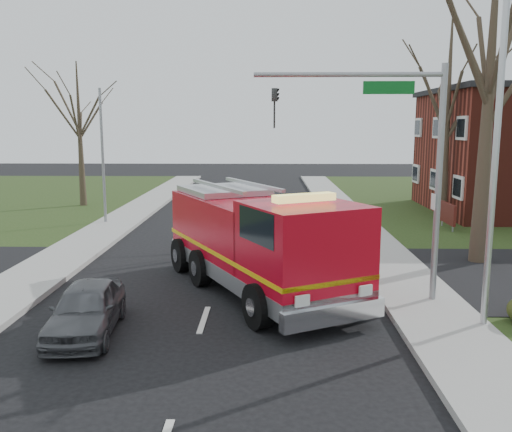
{
  "coord_description": "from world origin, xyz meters",
  "views": [
    {
      "loc": [
        1.69,
        -13.76,
        5.13
      ],
      "look_at": [
        1.29,
        4.91,
        2.0
      ],
      "focal_mm": 38.0,
      "sensor_mm": 36.0,
      "label": 1
    }
  ],
  "objects": [
    {
      "name": "ground",
      "position": [
        0.0,
        0.0,
        0.0
      ],
      "size": [
        120.0,
        120.0,
        0.0
      ],
      "primitive_type": "plane",
      "color": "black",
      "rests_on": "ground"
    },
    {
      "name": "sidewalk_right",
      "position": [
        6.2,
        0.0,
        0.07
      ],
      "size": [
        2.4,
        80.0,
        0.15
      ],
      "primitive_type": "cube",
      "color": "#989792",
      "rests_on": "ground"
    },
    {
      "name": "health_center_sign",
      "position": [
        10.5,
        12.5,
        0.88
      ],
      "size": [
        0.12,
        2.0,
        1.4
      ],
      "color": "#4B1611",
      "rests_on": "ground"
    },
    {
      "name": "bare_tree_near",
      "position": [
        9.5,
        6.0,
        7.41
      ],
      "size": [
        6.0,
        6.0,
        12.0
      ],
      "color": "#3A2D22",
      "rests_on": "ground"
    },
    {
      "name": "bare_tree_far",
      "position": [
        11.0,
        15.0,
        6.49
      ],
      "size": [
        5.25,
        5.25,
        10.5
      ],
      "color": "#3A2D22",
      "rests_on": "ground"
    },
    {
      "name": "bare_tree_left",
      "position": [
        -10.0,
        20.0,
        5.56
      ],
      "size": [
        4.5,
        4.5,
        9.0
      ],
      "color": "#3A2D22",
      "rests_on": "ground"
    },
    {
      "name": "traffic_signal_mast",
      "position": [
        5.21,
        1.5,
        4.71
      ],
      "size": [
        5.29,
        0.18,
        6.8
      ],
      "color": "gray",
      "rests_on": "ground"
    },
    {
      "name": "streetlight_pole",
      "position": [
        7.14,
        -0.5,
        4.55
      ],
      "size": [
        1.48,
        0.16,
        8.4
      ],
      "color": "#B7BABF",
      "rests_on": "ground"
    },
    {
      "name": "utility_pole_far",
      "position": [
        -6.8,
        14.0,
        3.5
      ],
      "size": [
        0.14,
        0.14,
        7.0
      ],
      "primitive_type": "cylinder",
      "color": "gray",
      "rests_on": "ground"
    },
    {
      "name": "fire_engine",
      "position": [
        1.43,
        2.49,
        1.53
      ],
      "size": [
        6.38,
        8.75,
        3.38
      ],
      "rotation": [
        0.0,
        0.0,
        0.48
      ],
      "color": "#B3081A",
      "rests_on": "ground"
    },
    {
      "name": "parked_car_maroon",
      "position": [
        -2.8,
        -1.0,
        0.64
      ],
      "size": [
        1.85,
        3.9,
        1.29
      ],
      "primitive_type": "imported",
      "rotation": [
        0.0,
        0.0,
        0.09
      ],
      "color": "#4C4E52",
      "rests_on": "ground"
    }
  ]
}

